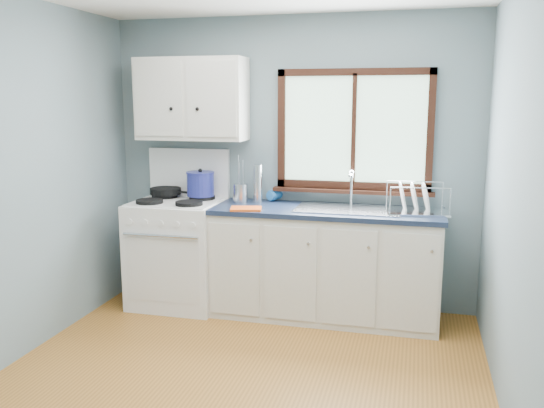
% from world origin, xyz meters
% --- Properties ---
extents(floor, '(3.20, 3.60, 0.02)m').
position_xyz_m(floor, '(0.00, 0.00, -0.01)').
color(floor, '#A46727').
rests_on(floor, ground).
extents(wall_back, '(3.20, 0.02, 2.50)m').
position_xyz_m(wall_back, '(0.00, 1.81, 1.25)').
color(wall_back, slate).
rests_on(wall_back, ground).
extents(wall_front, '(3.20, 0.02, 2.50)m').
position_xyz_m(wall_front, '(0.00, -1.81, 1.25)').
color(wall_front, slate).
rests_on(wall_front, ground).
extents(wall_right, '(0.02, 3.60, 2.50)m').
position_xyz_m(wall_right, '(1.61, 0.00, 1.25)').
color(wall_right, slate).
rests_on(wall_right, ground).
extents(gas_range, '(0.76, 0.69, 1.36)m').
position_xyz_m(gas_range, '(-0.95, 1.47, 0.49)').
color(gas_range, white).
rests_on(gas_range, floor).
extents(base_cabinets, '(1.85, 0.60, 0.88)m').
position_xyz_m(base_cabinets, '(0.36, 1.49, 0.41)').
color(base_cabinets, silver).
rests_on(base_cabinets, floor).
extents(countertop, '(1.89, 0.64, 0.04)m').
position_xyz_m(countertop, '(0.36, 1.49, 0.90)').
color(countertop, black).
rests_on(countertop, base_cabinets).
extents(sink, '(0.84, 0.46, 0.44)m').
position_xyz_m(sink, '(0.54, 1.49, 0.86)').
color(sink, silver).
rests_on(sink, countertop).
extents(window, '(1.36, 0.10, 1.03)m').
position_xyz_m(window, '(0.54, 1.77, 1.48)').
color(window, '#9EC6A8').
rests_on(window, wall_back).
extents(upper_cabinets, '(0.95, 0.35, 0.70)m').
position_xyz_m(upper_cabinets, '(-0.85, 1.63, 1.80)').
color(upper_cabinets, silver).
rests_on(upper_cabinets, wall_back).
extents(skillet, '(0.43, 0.32, 0.06)m').
position_xyz_m(skillet, '(-1.12, 1.62, 0.99)').
color(skillet, black).
rests_on(skillet, gas_range).
extents(stockpot, '(0.30, 0.30, 0.24)m').
position_xyz_m(stockpot, '(-0.78, 1.61, 1.07)').
color(stockpot, navy).
rests_on(stockpot, gas_range).
extents(utensil_crock, '(0.13, 0.13, 0.41)m').
position_xyz_m(utensil_crock, '(-0.41, 1.60, 1.00)').
color(utensil_crock, silver).
rests_on(utensil_crock, countertop).
extents(thermos, '(0.10, 0.10, 0.33)m').
position_xyz_m(thermos, '(-0.26, 1.63, 1.08)').
color(thermos, silver).
rests_on(thermos, countertop).
extents(soap_bottle, '(0.13, 0.13, 0.26)m').
position_xyz_m(soap_bottle, '(-0.17, 1.69, 1.05)').
color(soap_bottle, '#246BB5').
rests_on(soap_bottle, countertop).
extents(dish_towel, '(0.28, 0.23, 0.02)m').
position_xyz_m(dish_towel, '(-0.26, 1.28, 0.93)').
color(dish_towel, '#EE5618').
rests_on(dish_towel, countertop).
extents(dish_rack, '(0.51, 0.41, 0.24)m').
position_xyz_m(dish_rack, '(1.06, 1.50, 0.98)').
color(dish_rack, silver).
rests_on(dish_rack, countertop).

